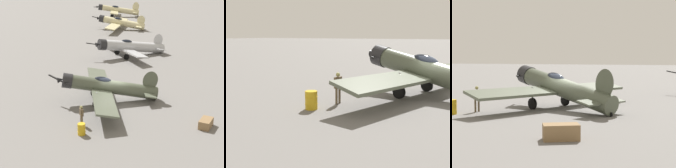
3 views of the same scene
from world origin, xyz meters
TOP-DOWN VIEW (x-y plane):
  - ground_plane at (0.00, 0.00)m, footprint 400.00×400.00m
  - airplane_foreground at (-0.49, 0.18)m, footprint 9.81×13.08m
  - ground_crew_mechanic at (-4.66, -3.68)m, footprint 0.27×0.67m
  - equipment_crate at (4.41, -8.61)m, footprint 1.81×1.64m
  - fuel_drum at (-5.32, -5.32)m, footprint 0.66×0.66m

SIDE VIEW (x-z plane):
  - ground_plane at x=0.00m, z-range 0.00..0.00m
  - equipment_crate at x=4.41m, z-range 0.00..0.70m
  - fuel_drum at x=-5.32m, z-range 0.00..0.95m
  - ground_crew_mechanic at x=-4.66m, z-range 0.18..1.92m
  - airplane_foreground at x=-0.49m, z-range 0.01..3.07m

